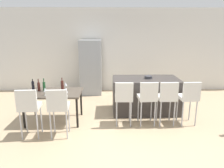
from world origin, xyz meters
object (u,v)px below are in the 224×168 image
object	(u,v)px
dining_table	(53,95)
dining_chair_far	(58,105)
wine_bottle_far	(39,87)
bar_chair_left	(124,97)
bar_chair_middle	(148,96)
wine_bottle_end	(33,87)
kitchen_island	(145,95)
wine_bottle_inner	(44,86)
dining_chair_near	(29,105)
bar_chair_far	(189,96)
wine_bottle_near	(62,86)
wine_glass_left	(66,84)
bar_chair_right	(167,96)
wine_glass_right	(66,91)
refrigerator	(91,67)
wine_glass_middle	(45,90)
fruit_bowl	(148,77)

from	to	relation	value
dining_table	dining_chair_far	xyz separation A→B (m)	(0.30, -0.79, 0.03)
dining_chair_far	wine_bottle_far	size ratio (longest dim) A/B	3.54
bar_chair_left	bar_chair_middle	size ratio (longest dim) A/B	1.00
dining_chair_far	wine_bottle_end	distance (m)	1.12
bar_chair_middle	dining_table	bearing A→B (deg)	173.38
kitchen_island	wine_bottle_inner	size ratio (longest dim) A/B	5.61
dining_table	dining_chair_near	distance (m)	0.84
bar_chair_far	wine_bottle_near	size ratio (longest dim) A/B	3.23
bar_chair_far	dining_table	world-z (taller)	bar_chair_far
bar_chair_middle	bar_chair_left	bearing A→B (deg)	-179.99
bar_chair_left	bar_chair_far	distance (m)	1.49
dining_chair_far	wine_bottle_inner	size ratio (longest dim) A/B	3.39
wine_glass_left	kitchen_island	bearing A→B (deg)	9.54
bar_chair_right	kitchen_island	bearing A→B (deg)	112.00
bar_chair_far	wine_glass_right	distance (m)	2.78
dining_chair_near	dining_chair_far	xyz separation A→B (m)	(0.59, -0.00, 0.00)
bar_chair_middle	wine_glass_left	bearing A→B (deg)	165.35
dining_chair_far	refrigerator	size ratio (longest dim) A/B	0.57
wine_bottle_end	wine_glass_left	world-z (taller)	wine_bottle_end
dining_chair_far	wine_bottle_far	distance (m)	1.11
dining_chair_near	wine_glass_left	xyz separation A→B (m)	(0.54, 1.04, 0.17)
wine_bottle_inner	wine_glass_middle	xyz separation A→B (m)	(0.12, -0.34, 0.01)
wine_glass_left	refrigerator	size ratio (longest dim) A/B	0.09
kitchen_island	refrigerator	xyz separation A→B (m)	(-1.59, 1.71, 0.46)
kitchen_island	dining_table	xyz separation A→B (m)	(-2.30, -0.60, 0.21)
bar_chair_middle	wine_bottle_inner	size ratio (longest dim) A/B	3.39
bar_chair_far	wine_glass_left	distance (m)	2.95
refrigerator	wine_bottle_end	bearing A→B (deg)	-117.13
wine_glass_left	wine_glass_middle	distance (m)	0.62
dining_chair_far	wine_glass_right	world-z (taller)	dining_chair_far
bar_chair_middle	refrigerator	size ratio (longest dim) A/B	0.57
bar_chair_right	wine_bottle_far	bearing A→B (deg)	173.41
wine_bottle_near	wine_glass_left	world-z (taller)	wine_bottle_near
bar_chair_middle	refrigerator	distance (m)	2.98
bar_chair_left	wine_glass_left	xyz separation A→B (m)	(-1.41, 0.51, 0.17)
kitchen_island	dining_chair_near	bearing A→B (deg)	-151.87
wine_bottle_end	wine_bottle_far	world-z (taller)	wine_bottle_end
wine_glass_middle	kitchen_island	bearing A→B (deg)	19.40
bar_chair_left	wine_glass_left	world-z (taller)	bar_chair_left
dining_chair_near	wine_glass_middle	bearing A→B (deg)	71.26
refrigerator	kitchen_island	bearing A→B (deg)	-47.21
wine_bottle_far	wine_bottle_near	size ratio (longest dim) A/B	0.91
kitchen_island	wine_glass_left	bearing A→B (deg)	-170.46
bar_chair_right	wine_glass_left	world-z (taller)	bar_chair_right
wine_bottle_near	wine_glass_middle	world-z (taller)	wine_bottle_near
bar_chair_right	refrigerator	size ratio (longest dim) A/B	0.57
bar_chair_far	fruit_bowl	xyz separation A→B (m)	(-0.78, 0.85, 0.26)
kitchen_island	bar_chair_far	distance (m)	1.23
dining_chair_near	wine_bottle_near	world-z (taller)	wine_bottle_near
wine_glass_left	bar_chair_left	bearing A→B (deg)	-19.92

